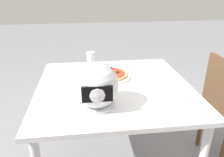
% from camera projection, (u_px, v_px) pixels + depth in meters
% --- Properties ---
extents(dining_table, '(1.07, 1.03, 0.74)m').
position_uv_depth(dining_table, '(114.00, 95.00, 1.58)').
color(dining_table, white).
rests_on(dining_table, ground).
extents(pizza_plate, '(0.31, 0.31, 0.01)m').
position_uv_depth(pizza_plate, '(110.00, 76.00, 1.69)').
color(pizza_plate, white).
rests_on(pizza_plate, dining_table).
extents(pizza, '(0.26, 0.26, 0.06)m').
position_uv_depth(pizza, '(110.00, 74.00, 1.68)').
color(pizza, tan).
rests_on(pizza, pizza_plate).
extents(motorcycle_helmet, '(0.26, 0.26, 0.26)m').
position_uv_depth(motorcycle_helmet, '(96.00, 87.00, 1.25)').
color(motorcycle_helmet, silver).
rests_on(motorcycle_helmet, dining_table).
extents(drinking_glass, '(0.07, 0.07, 0.13)m').
position_uv_depth(drinking_glass, '(91.00, 60.00, 1.86)').
color(drinking_glass, silver).
rests_on(drinking_glass, dining_table).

